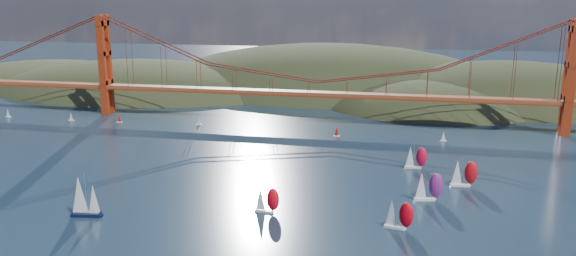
# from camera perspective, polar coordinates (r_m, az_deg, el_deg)

# --- Properties ---
(headlands) EXTENTS (725.00, 225.00, 96.00)m
(headlands) POSITION_cam_1_polar(r_m,az_deg,el_deg) (390.47, 11.78, 1.58)
(headlands) COLOR black
(headlands) RESTS_ON ground
(bridge) EXTENTS (552.00, 12.00, 55.00)m
(bridge) POSITION_cam_1_polar(r_m,az_deg,el_deg) (289.78, 2.74, 6.72)
(bridge) COLOR brown
(bridge) RESTS_ON ground
(sloop_navy) EXTENTS (9.39, 5.77, 14.12)m
(sloop_navy) POSITION_cam_1_polar(r_m,az_deg,el_deg) (182.75, -20.05, -6.61)
(sloop_navy) COLOR black
(sloop_navy) RESTS_ON ground
(racer_0) EXTENTS (8.04, 3.36, 9.17)m
(racer_0) POSITION_cam_1_polar(r_m,az_deg,el_deg) (175.54, -2.22, -7.25)
(racer_0) COLOR silver
(racer_0) RESTS_ON ground
(racer_1) EXTENTS (8.57, 4.65, 9.61)m
(racer_1) POSITION_cam_1_polar(r_m,az_deg,el_deg) (166.75, 11.15, -8.58)
(racer_1) COLOR white
(racer_1) RESTS_ON ground
(racer_3) EXTENTS (9.38, 4.17, 10.63)m
(racer_3) POSITION_cam_1_polar(r_m,az_deg,el_deg) (207.46, 17.42, -4.37)
(racer_3) COLOR silver
(racer_3) RESTS_ON ground
(racer_5) EXTENTS (8.56, 3.65, 9.73)m
(racer_5) POSITION_cam_1_polar(r_m,az_deg,el_deg) (223.86, 12.84, -2.89)
(racer_5) COLOR silver
(racer_5) RESTS_ON ground
(racer_rwb) EXTENTS (9.58, 5.15, 10.74)m
(racer_rwb) POSITION_cam_1_polar(r_m,az_deg,el_deg) (190.54, 14.06, -5.72)
(racer_rwb) COLOR white
(racer_rwb) RESTS_ON ground
(distant_boat_0) EXTENTS (3.00, 2.00, 4.70)m
(distant_boat_0) POSITION_cam_1_polar(r_m,az_deg,el_deg) (345.30, -26.58, 1.39)
(distant_boat_0) COLOR silver
(distant_boat_0) RESTS_ON ground
(distant_boat_1) EXTENTS (3.00, 2.00, 4.70)m
(distant_boat_1) POSITION_cam_1_polar(r_m,az_deg,el_deg) (321.37, -21.18, 1.10)
(distant_boat_1) COLOR silver
(distant_boat_1) RESTS_ON ground
(distant_boat_2) EXTENTS (3.00, 2.00, 4.70)m
(distant_boat_2) POSITION_cam_1_polar(r_m,az_deg,el_deg) (308.93, -16.80, 0.97)
(distant_boat_2) COLOR silver
(distant_boat_2) RESTS_ON ground
(distant_boat_3) EXTENTS (3.00, 2.00, 4.70)m
(distant_boat_3) POSITION_cam_1_polar(r_m,az_deg,el_deg) (293.58, -9.04, 0.75)
(distant_boat_3) COLOR silver
(distant_boat_3) RESTS_ON ground
(distant_boat_8) EXTENTS (3.00, 2.00, 4.70)m
(distant_boat_8) POSITION_cam_1_polar(r_m,az_deg,el_deg) (268.12, 15.52, -0.81)
(distant_boat_8) COLOR silver
(distant_boat_8) RESTS_ON ground
(distant_boat_9) EXTENTS (3.00, 2.00, 4.70)m
(distant_boat_9) POSITION_cam_1_polar(r_m,az_deg,el_deg) (267.89, 4.96, -0.37)
(distant_boat_9) COLOR silver
(distant_boat_9) RESTS_ON ground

